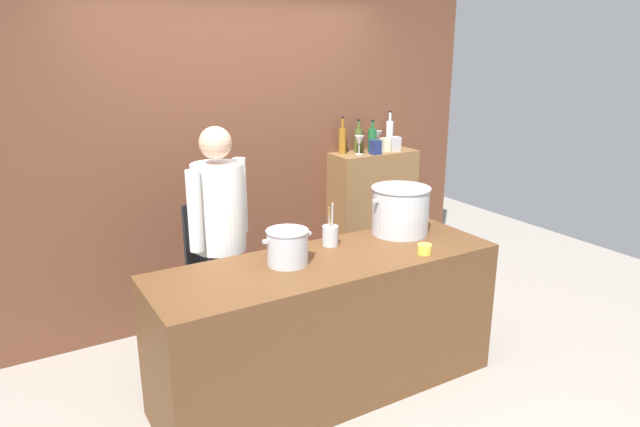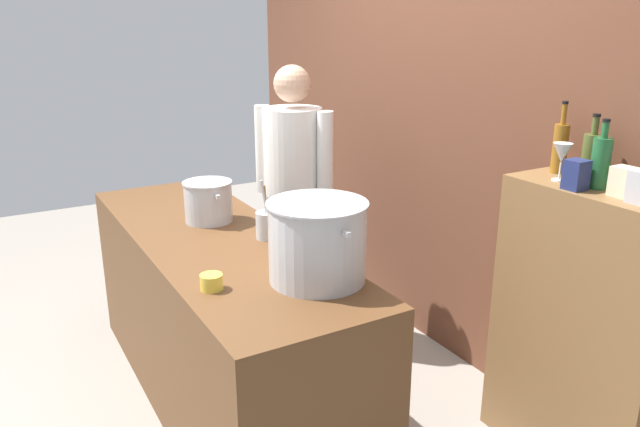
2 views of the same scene
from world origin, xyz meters
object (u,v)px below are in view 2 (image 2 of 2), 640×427
wine_glass_short (562,154)px  stockpot_large (317,242)px  chef (294,185)px  wine_bottle_amber (560,147)px  utensil_crock (267,224)px  spice_tin_cream (623,182)px  wine_bottle_green (601,162)px  wine_bottle_olive (591,156)px  stockpot_small (208,201)px  butter_jar (211,282)px  spice_tin_navy (576,175)px

wine_glass_short → stockpot_large: bearing=-108.5°
chef → wine_bottle_amber: (1.35, 0.60, 0.41)m
utensil_crock → spice_tin_cream: spice_tin_cream is taller
wine_glass_short → spice_tin_cream: size_ratio=1.39×
chef → wine_bottle_green: chef is taller
stockpot_large → spice_tin_cream: (0.60, 0.99, 0.25)m
utensil_crock → wine_bottle_amber: size_ratio=0.93×
utensil_crock → wine_bottle_olive: wine_bottle_olive is taller
stockpot_small → wine_bottle_green: wine_bottle_green is taller
stockpot_large → butter_jar: 0.44m
wine_bottle_olive → butter_jar: bearing=-109.1°
stockpot_small → spice_tin_cream: spice_tin_cream is taller
stockpot_large → spice_tin_cream: spice_tin_cream is taller
utensil_crock → wine_glass_short: (0.87, 0.94, 0.40)m
stockpot_large → wine_bottle_green: (0.48, 1.01, 0.30)m
butter_jar → wine_bottle_green: (0.61, 1.41, 0.43)m
wine_bottle_amber → spice_tin_cream: bearing=-14.4°
stockpot_small → wine_glass_short: bearing=40.9°
wine_bottle_amber → wine_bottle_olive: 0.16m
butter_jar → wine_bottle_green: size_ratio=0.32×
stockpot_large → stockpot_small: size_ratio=1.45×
spice_tin_cream → spice_tin_navy: (-0.15, -0.07, 0.00)m
stockpot_large → wine_bottle_olive: wine_bottle_olive is taller
utensil_crock → wine_glass_short: bearing=47.3°
wine_bottle_olive → spice_tin_navy: 0.18m
wine_bottle_olive → wine_bottle_green: 0.12m
wine_bottle_amber → wine_bottle_green: bearing=-16.1°
stockpot_large → spice_tin_navy: bearing=63.8°
stockpot_large → wine_bottle_olive: (0.39, 1.08, 0.30)m
stockpot_large → wine_bottle_green: bearing=64.4°
chef → butter_jar: chef is taller
wine_bottle_olive → spice_tin_cream: bearing=-23.2°
wine_bottle_green → utensil_crock: bearing=-136.4°
chef → stockpot_large: size_ratio=3.61×
butter_jar → utensil_crock: bearing=134.0°
stockpot_large → stockpot_small: (-0.93, -0.11, -0.06)m
chef → stockpot_small: 0.63m
butter_jar → wine_bottle_green: 1.60m
stockpot_large → spice_tin_cream: 1.18m
chef → wine_bottle_olive: bearing=174.0°
spice_tin_cream → spice_tin_navy: spice_tin_navy is taller
wine_glass_short → spice_tin_cream: wine_glass_short is taller
utensil_crock → chef: bearing=142.2°
utensil_crock → spice_tin_navy: size_ratio=2.42×
utensil_crock → wine_bottle_amber: bearing=53.7°
stockpot_small → spice_tin_navy: (1.38, 1.03, 0.31)m
stockpot_large → wine_glass_short: size_ratio=2.89×
stockpot_large → spice_tin_cream: bearing=58.6°
stockpot_large → stockpot_small: stockpot_large is taller
stockpot_large → stockpot_small: 0.94m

